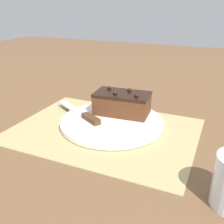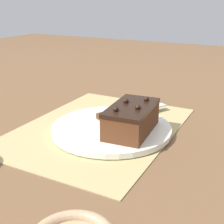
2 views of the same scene
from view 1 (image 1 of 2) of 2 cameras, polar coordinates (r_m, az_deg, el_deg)
The scene contains 5 objects.
ground_plane at distance 0.68m, azimuth -1.71°, elevation -4.07°, with size 3.00×3.00×0.00m, color brown.
placemat_woven at distance 0.68m, azimuth -1.71°, elevation -3.92°, with size 0.46×0.34×0.00m, color tan.
cake_plate at distance 0.70m, azimuth -0.01°, elevation -2.17°, with size 0.27×0.27×0.01m.
chocolate_cake at distance 0.73m, azimuth 2.21°, elevation 1.96°, with size 0.16×0.10×0.07m.
serving_knife at distance 0.72m, azimuth -6.06°, elevation -0.65°, with size 0.19×0.12×0.01m.
Camera 1 is at (0.26, -0.54, 0.31)m, focal length 42.00 mm.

